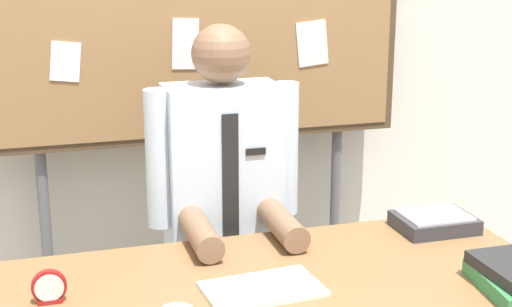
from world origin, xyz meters
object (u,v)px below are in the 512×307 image
object	(u,v)px
desk_clock	(49,288)
paper_tray	(434,222)
open_notebook	(262,289)
person	(224,237)

from	to	relation	value
desk_clock	paper_tray	bearing A→B (deg)	8.49
desk_clock	paper_tray	size ratio (longest dim) A/B	0.37
desk_clock	open_notebook	bearing A→B (deg)	-9.50
person	desk_clock	xyz separation A→B (m)	(-0.62, -0.51, 0.11)
person	desk_clock	world-z (taller)	person
person	paper_tray	world-z (taller)	person
open_notebook	desk_clock	xyz separation A→B (m)	(-0.58, 0.10, 0.04)
open_notebook	paper_tray	distance (m)	0.77
paper_tray	desk_clock	bearing A→B (deg)	-171.51
open_notebook	paper_tray	world-z (taller)	paper_tray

